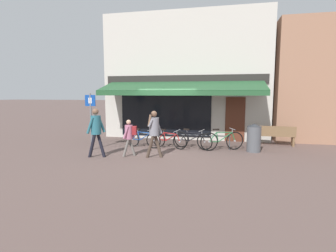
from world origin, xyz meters
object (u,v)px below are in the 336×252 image
(bicycle_blue, at_px, (143,139))
(pedestrian_adult, at_px, (154,129))
(litter_bin, at_px, (254,138))
(bicycle_black, at_px, (192,140))
(pedestrian_child, at_px, (130,134))
(pedestrian_second_adult, at_px, (96,128))
(parking_sign, at_px, (91,115))
(park_bench, at_px, (276,135))
(bicycle_green, at_px, (222,141))
(bicycle_red, at_px, (169,140))

(bicycle_blue, bearing_deg, pedestrian_adult, -48.13)
(bicycle_blue, height_order, litter_bin, litter_bin)
(bicycle_black, height_order, pedestrian_child, pedestrian_child)
(pedestrian_second_adult, xyz_separation_m, parking_sign, (-0.78, 1.09, 0.33))
(pedestrian_child, distance_m, litter_bin, 4.79)
(bicycle_black, bearing_deg, park_bench, 41.38)
(bicycle_green, distance_m, pedestrian_second_adult, 4.88)
(pedestrian_adult, height_order, pedestrian_child, pedestrian_adult)
(bicycle_black, distance_m, pedestrian_child, 2.76)
(pedestrian_adult, bearing_deg, bicycle_red, -88.96)
(bicycle_blue, height_order, parking_sign, parking_sign)
(bicycle_green, distance_m, pedestrian_child, 3.70)
(litter_bin, relative_size, park_bench, 0.68)
(parking_sign, height_order, park_bench, parking_sign)
(bicycle_black, bearing_deg, parking_sign, -145.79)
(bicycle_red, relative_size, park_bench, 1.00)
(bicycle_red, xyz_separation_m, pedestrian_adult, (-0.17, -1.68, 0.67))
(bicycle_red, relative_size, pedestrian_second_adult, 0.92)
(bicycle_black, relative_size, pedestrian_second_adult, 0.96)
(bicycle_green, distance_m, park_bench, 2.71)
(park_bench, bearing_deg, bicycle_green, -144.31)
(bicycle_black, relative_size, pedestrian_adult, 1.00)
(bicycle_green, height_order, litter_bin, litter_bin)
(pedestrian_child, bearing_deg, litter_bin, -168.25)
(bicycle_black, bearing_deg, bicycle_green, 15.96)
(pedestrian_adult, xyz_separation_m, park_bench, (4.60, 3.20, -0.56))
(bicycle_black, relative_size, pedestrian_child, 1.25)
(bicycle_black, xyz_separation_m, parking_sign, (-3.95, -1.07, 1.03))
(parking_sign, xyz_separation_m, park_bench, (7.41, 2.50, -0.93))
(bicycle_red, xyz_separation_m, bicycle_green, (2.16, 0.04, 0.04))
(park_bench, bearing_deg, pedestrian_child, -147.29)
(bicycle_red, relative_size, bicycle_black, 0.97)
(bicycle_blue, distance_m, pedestrian_second_adult, 2.36)
(pedestrian_child, relative_size, park_bench, 0.83)
(pedestrian_adult, xyz_separation_m, parking_sign, (-2.80, 0.71, 0.37))
(bicycle_green, relative_size, pedestrian_adult, 1.01)
(bicycle_red, height_order, bicycle_black, bicycle_black)
(pedestrian_child, bearing_deg, bicycle_black, -148.38)
(bicycle_green, height_order, pedestrian_second_adult, pedestrian_second_adult)
(bicycle_black, xyz_separation_m, pedestrian_child, (-2.05, -1.79, 0.46))
(bicycle_black, distance_m, park_bench, 3.74)
(pedestrian_child, xyz_separation_m, parking_sign, (-1.90, 0.72, 0.56))
(pedestrian_adult, relative_size, park_bench, 1.04)
(litter_bin, bearing_deg, pedestrian_second_adult, -159.27)
(bicycle_black, bearing_deg, pedestrian_second_adult, -126.63)
(bicycle_red, height_order, park_bench, park_bench)
(bicycle_blue, relative_size, litter_bin, 1.48)
(pedestrian_child, bearing_deg, pedestrian_second_adult, 8.96)
(bicycle_red, xyz_separation_m, bicycle_black, (0.97, 0.10, 0.01))
(litter_bin, bearing_deg, bicycle_red, -179.21)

